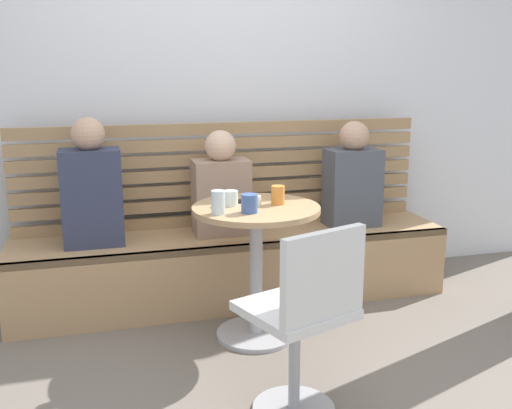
{
  "coord_description": "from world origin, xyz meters",
  "views": [
    {
      "loc": [
        -0.81,
        -2.28,
        1.47
      ],
      "look_at": [
        -0.0,
        0.66,
        0.75
      ],
      "focal_mm": 41.8,
      "sensor_mm": 36.0,
      "label": 1
    }
  ],
  "objects_px": {
    "person_adult": "(91,189)",
    "cup_mug_blue": "(249,203)",
    "cup_glass_tall": "(218,202)",
    "white_chair": "(305,316)",
    "cafe_table": "(256,246)",
    "cup_glass_short": "(230,198)",
    "cup_espresso_small": "(255,201)",
    "booth_bench": "(234,267)",
    "person_child_left": "(353,180)",
    "phone_on_table": "(245,201)",
    "person_child_middle": "(221,189)",
    "cup_tumbler_orange": "(278,195)"
  },
  "relations": [
    {
      "from": "cafe_table",
      "to": "cup_glass_tall",
      "type": "distance_m",
      "value": 0.38
    },
    {
      "from": "cafe_table",
      "to": "cup_espresso_small",
      "type": "xyz_separation_m",
      "value": [
        0.0,
        0.01,
        0.25
      ]
    },
    {
      "from": "booth_bench",
      "to": "person_child_left",
      "type": "height_order",
      "value": "person_child_left"
    },
    {
      "from": "cup_glass_tall",
      "to": "cup_espresso_small",
      "type": "distance_m",
      "value": 0.26
    },
    {
      "from": "white_chair",
      "to": "phone_on_table",
      "type": "bearing_deg",
      "value": 90.99
    },
    {
      "from": "white_chair",
      "to": "cup_glass_short",
      "type": "bearing_deg",
      "value": 97.37
    },
    {
      "from": "person_adult",
      "to": "person_child_middle",
      "type": "height_order",
      "value": "person_adult"
    },
    {
      "from": "cafe_table",
      "to": "cup_tumbler_orange",
      "type": "distance_m",
      "value": 0.3
    },
    {
      "from": "cafe_table",
      "to": "phone_on_table",
      "type": "distance_m",
      "value": 0.25
    },
    {
      "from": "person_child_left",
      "to": "cup_tumbler_orange",
      "type": "distance_m",
      "value": 0.85
    },
    {
      "from": "booth_bench",
      "to": "phone_on_table",
      "type": "relative_size",
      "value": 19.29
    },
    {
      "from": "person_child_middle",
      "to": "person_adult",
      "type": "bearing_deg",
      "value": -178.26
    },
    {
      "from": "cup_espresso_small",
      "to": "person_adult",
      "type": "bearing_deg",
      "value": 147.66
    },
    {
      "from": "cup_tumbler_orange",
      "to": "phone_on_table",
      "type": "bearing_deg",
      "value": 147.49
    },
    {
      "from": "cup_glass_tall",
      "to": "phone_on_table",
      "type": "relative_size",
      "value": 0.86
    },
    {
      "from": "booth_bench",
      "to": "white_chair",
      "type": "xyz_separation_m",
      "value": [
        -0.02,
        -1.35,
        0.24
      ]
    },
    {
      "from": "white_chair",
      "to": "cafe_table",
      "type": "bearing_deg",
      "value": 89.14
    },
    {
      "from": "cup_glass_short",
      "to": "cup_espresso_small",
      "type": "xyz_separation_m",
      "value": [
        0.13,
        -0.04,
        -0.01
      ]
    },
    {
      "from": "cafe_table",
      "to": "person_adult",
      "type": "distance_m",
      "value": 1.02
    },
    {
      "from": "white_chair",
      "to": "phone_on_table",
      "type": "height_order",
      "value": "white_chair"
    },
    {
      "from": "phone_on_table",
      "to": "white_chair",
      "type": "bearing_deg",
      "value": -178.31
    },
    {
      "from": "person_adult",
      "to": "cup_glass_tall",
      "type": "relative_size",
      "value": 6.18
    },
    {
      "from": "person_child_left",
      "to": "phone_on_table",
      "type": "xyz_separation_m",
      "value": [
        -0.83,
        -0.42,
        0.0
      ]
    },
    {
      "from": "person_child_left",
      "to": "person_child_middle",
      "type": "distance_m",
      "value": 0.87
    },
    {
      "from": "person_child_middle",
      "to": "cup_glass_tall",
      "type": "height_order",
      "value": "person_child_middle"
    },
    {
      "from": "booth_bench",
      "to": "person_child_left",
      "type": "distance_m",
      "value": 0.95
    },
    {
      "from": "person_child_left",
      "to": "cup_tumbler_orange",
      "type": "bearing_deg",
      "value": -142.13
    },
    {
      "from": "booth_bench",
      "to": "person_adult",
      "type": "xyz_separation_m",
      "value": [
        -0.84,
        0.0,
        0.55
      ]
    },
    {
      "from": "person_child_middle",
      "to": "cup_glass_tall",
      "type": "bearing_deg",
      "value": -103.22
    },
    {
      "from": "booth_bench",
      "to": "white_chair",
      "type": "distance_m",
      "value": 1.37
    },
    {
      "from": "booth_bench",
      "to": "cup_glass_tall",
      "type": "xyz_separation_m",
      "value": [
        -0.23,
        -0.65,
        0.58
      ]
    },
    {
      "from": "cafe_table",
      "to": "cup_glass_tall",
      "type": "relative_size",
      "value": 6.17
    },
    {
      "from": "cup_mug_blue",
      "to": "cup_tumbler_orange",
      "type": "bearing_deg",
      "value": 35.92
    },
    {
      "from": "person_child_left",
      "to": "cup_glass_short",
      "type": "xyz_separation_m",
      "value": [
        -0.92,
        -0.49,
        0.04
      ]
    },
    {
      "from": "cup_glass_short",
      "to": "cup_espresso_small",
      "type": "height_order",
      "value": "cup_glass_short"
    },
    {
      "from": "person_adult",
      "to": "person_child_middle",
      "type": "xyz_separation_m",
      "value": [
        0.77,
        0.02,
        -0.05
      ]
    },
    {
      "from": "cup_tumbler_orange",
      "to": "phone_on_table",
      "type": "distance_m",
      "value": 0.19
    },
    {
      "from": "booth_bench",
      "to": "cafe_table",
      "type": "height_order",
      "value": "cafe_table"
    },
    {
      "from": "white_chair",
      "to": "person_adult",
      "type": "height_order",
      "value": "person_adult"
    },
    {
      "from": "cup_mug_blue",
      "to": "person_child_middle",
      "type": "bearing_deg",
      "value": 89.98
    },
    {
      "from": "cafe_table",
      "to": "person_child_left",
      "type": "xyz_separation_m",
      "value": [
        0.8,
        0.54,
        0.22
      ]
    },
    {
      "from": "cup_mug_blue",
      "to": "phone_on_table",
      "type": "relative_size",
      "value": 0.68
    },
    {
      "from": "person_child_left",
      "to": "cup_glass_tall",
      "type": "relative_size",
      "value": 5.67
    },
    {
      "from": "person_child_middle",
      "to": "cup_glass_short",
      "type": "bearing_deg",
      "value": -96.46
    },
    {
      "from": "cafe_table",
      "to": "cup_espresso_small",
      "type": "height_order",
      "value": "cup_espresso_small"
    },
    {
      "from": "cup_glass_short",
      "to": "white_chair",
      "type": "bearing_deg",
      "value": -82.63
    },
    {
      "from": "person_adult",
      "to": "cup_mug_blue",
      "type": "distance_m",
      "value": 1.01
    },
    {
      "from": "person_child_left",
      "to": "cup_tumbler_orange",
      "type": "xyz_separation_m",
      "value": [
        -0.67,
        -0.52,
        0.05
      ]
    },
    {
      "from": "cafe_table",
      "to": "person_child_middle",
      "type": "relative_size",
      "value": 1.15
    },
    {
      "from": "cup_tumbler_orange",
      "to": "cup_glass_short",
      "type": "relative_size",
      "value": 1.25
    }
  ]
}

